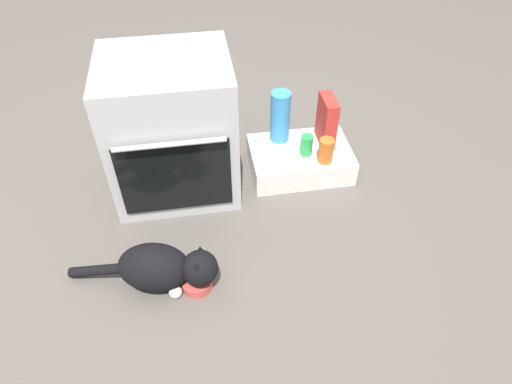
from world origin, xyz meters
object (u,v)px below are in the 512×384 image
(food_bowl, at_px, (197,282))
(sauce_jar, at_px, (326,151))
(soda_can, at_px, (307,145))
(oven, at_px, (172,129))
(pantry_cabinet, at_px, (300,159))
(cereal_box, at_px, (327,121))
(cat, at_px, (163,267))
(water_bottle, at_px, (280,117))

(food_bowl, bearing_deg, sauce_jar, 38.65)
(food_bowl, bearing_deg, soda_can, 45.54)
(oven, relative_size, sauce_jar, 5.29)
(oven, xyz_separation_m, soda_can, (0.71, -0.04, -0.16))
(pantry_cabinet, xyz_separation_m, cereal_box, (0.15, 0.05, 0.21))
(cat, xyz_separation_m, cereal_box, (0.93, 0.73, 0.16))
(sauce_jar, bearing_deg, cat, -147.50)
(water_bottle, bearing_deg, food_bowl, -123.03)
(soda_can, relative_size, sauce_jar, 0.86)
(food_bowl, relative_size, cereal_box, 0.50)
(oven, distance_m, cereal_box, 0.84)
(pantry_cabinet, relative_size, water_bottle, 1.87)
(cat, bearing_deg, soda_can, 52.73)
(pantry_cabinet, distance_m, cat, 1.03)
(pantry_cabinet, bearing_deg, cereal_box, 19.28)
(soda_can, distance_m, sauce_jar, 0.12)
(oven, xyz_separation_m, pantry_cabinet, (0.69, -0.00, -0.30))
(food_bowl, xyz_separation_m, soda_can, (0.66, 0.67, 0.18))
(cat, bearing_deg, cereal_box, 52.35)
(water_bottle, bearing_deg, cereal_box, -14.51)
(cat, distance_m, water_bottle, 1.06)
(oven, distance_m, cat, 0.73)
(oven, xyz_separation_m, food_bowl, (0.05, -0.71, -0.34))
(pantry_cabinet, height_order, cat, cat)
(cat, relative_size, cereal_box, 2.43)
(oven, bearing_deg, food_bowl, -86.08)
(food_bowl, distance_m, water_bottle, 1.03)
(pantry_cabinet, xyz_separation_m, cat, (-0.78, -0.68, 0.05))
(pantry_cabinet, bearing_deg, soda_can, -67.45)
(cereal_box, bearing_deg, sauce_jar, -104.65)
(cereal_box, bearing_deg, oven, -176.44)
(pantry_cabinet, height_order, sauce_jar, sauce_jar)
(cat, bearing_deg, pantry_cabinet, 55.21)
(oven, distance_m, soda_can, 0.73)
(oven, distance_m, water_bottle, 0.60)
(water_bottle, xyz_separation_m, sauce_jar, (0.20, -0.23, -0.08))
(oven, relative_size, cereal_box, 2.64)
(pantry_cabinet, xyz_separation_m, food_bowl, (-0.64, -0.71, -0.04))
(sauce_jar, bearing_deg, water_bottle, 131.13)
(oven, bearing_deg, soda_can, -3.49)
(soda_can, relative_size, cereal_box, 0.43)
(food_bowl, height_order, cat, cat)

